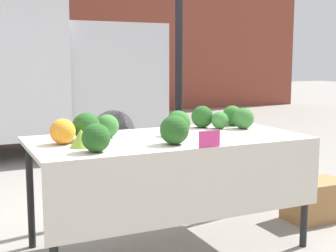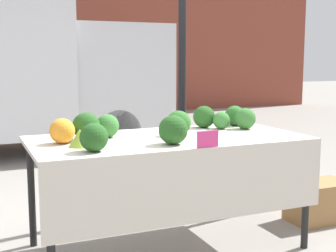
% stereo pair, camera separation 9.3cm
% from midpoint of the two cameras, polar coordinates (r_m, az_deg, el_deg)
% --- Properties ---
extents(ground_plane, '(40.00, 40.00, 0.00)m').
position_cam_midpoint_polar(ground_plane, '(3.52, 0.78, -14.49)').
color(ground_plane, gray).
extents(building_facade, '(16.00, 0.60, 5.38)m').
position_cam_midpoint_polar(building_facade, '(11.74, -17.22, 14.32)').
color(building_facade, brown).
rests_on(building_facade, ground_plane).
extents(tent_pole, '(0.07, 0.07, 2.58)m').
position_cam_midpoint_polar(tent_pole, '(4.28, 2.36, 7.29)').
color(tent_pole, black).
rests_on(tent_pole, ground_plane).
extents(market_table, '(1.91, 0.94, 0.81)m').
position_cam_midpoint_polar(market_table, '(3.25, 1.28, -3.17)').
color(market_table, beige).
rests_on(market_table, ground_plane).
extents(orange_cauliflower, '(0.17, 0.17, 0.17)m').
position_cam_midpoint_polar(orange_cauliflower, '(3.10, -11.94, -0.61)').
color(orange_cauliflower, orange).
rests_on(orange_cauliflower, market_table).
extents(romanesco_head, '(0.14, 0.14, 0.11)m').
position_cam_midpoint_polar(romanesco_head, '(2.97, -9.83, -1.44)').
color(romanesco_head, '#93B238').
rests_on(romanesco_head, market_table).
extents(broccoli_head_0, '(0.17, 0.17, 0.17)m').
position_cam_midpoint_polar(broccoli_head_0, '(3.72, 10.09, 0.90)').
color(broccoli_head_0, '#336B2D').
rests_on(broccoli_head_0, market_table).
extents(broccoli_head_1, '(0.19, 0.19, 0.19)m').
position_cam_midpoint_polar(broccoli_head_1, '(3.00, 1.52, -0.48)').
color(broccoli_head_1, '#23511E').
rests_on(broccoli_head_1, market_table).
extents(broccoli_head_2, '(0.16, 0.16, 0.16)m').
position_cam_midpoint_polar(broccoli_head_2, '(3.29, -6.60, 0.02)').
color(broccoli_head_2, '#387533').
rests_on(broccoli_head_2, market_table).
extents(broccoli_head_3, '(0.18, 0.18, 0.18)m').
position_cam_midpoint_polar(broccoli_head_3, '(3.75, 5.12, 1.12)').
color(broccoli_head_3, '#23511E').
rests_on(broccoli_head_3, market_table).
extents(broccoli_head_4, '(0.18, 0.18, 0.18)m').
position_cam_midpoint_polar(broccoli_head_4, '(3.36, 2.09, 0.37)').
color(broccoli_head_4, '#2D6628').
rests_on(broccoli_head_4, market_table).
extents(broccoli_head_5, '(0.17, 0.17, 0.17)m').
position_cam_midpoint_polar(broccoli_head_5, '(3.90, 8.80, 1.25)').
color(broccoli_head_5, '#2D6628').
rests_on(broccoli_head_5, market_table).
extents(broccoli_head_6, '(0.17, 0.17, 0.17)m').
position_cam_midpoint_polar(broccoli_head_6, '(2.79, -8.08, -1.39)').
color(broccoli_head_6, '#23511E').
rests_on(broccoli_head_6, market_table).
extents(broccoli_head_7, '(0.14, 0.14, 0.14)m').
position_cam_midpoint_polar(broccoli_head_7, '(3.70, 7.24, 0.68)').
color(broccoli_head_7, '#387533').
rests_on(broccoli_head_7, market_table).
extents(broccoli_head_8, '(0.19, 0.19, 0.19)m').
position_cam_midpoint_polar(broccoli_head_8, '(3.21, -9.13, -0.02)').
color(broccoli_head_8, '#23511E').
rests_on(broccoli_head_8, market_table).
extents(price_sign, '(0.15, 0.01, 0.11)m').
position_cam_midpoint_polar(price_sign, '(2.91, 5.78, -1.61)').
color(price_sign, '#E53D84').
rests_on(price_sign, market_table).
extents(produce_crate, '(0.51, 0.32, 0.33)m').
position_cam_midpoint_polar(produce_crate, '(4.20, 18.54, -8.71)').
color(produce_crate, '#9E7042').
rests_on(produce_crate, ground_plane).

